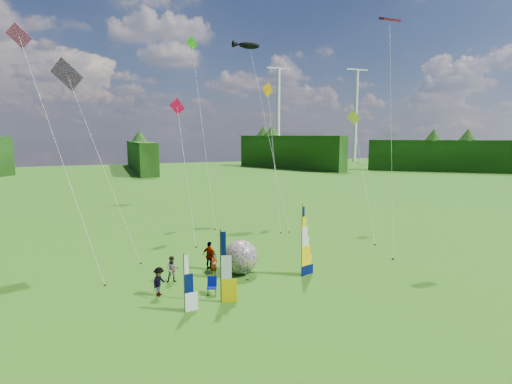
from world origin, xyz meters
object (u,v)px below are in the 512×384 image
object	(u,v)px
spectator_d	(210,256)
camp_chair	(212,286)
spectator_c	(159,282)
kite_whale	(267,123)
feather_banner_main	(302,242)
side_banner_left	(221,267)
spectator_a	(214,265)
bol_inflatable	(241,257)
spectator_b	(173,269)
side_banner_far	(184,284)

from	to	relation	value
spectator_d	camp_chair	world-z (taller)	spectator_d
spectator_c	kite_whale	world-z (taller)	kite_whale
feather_banner_main	camp_chair	distance (m)	6.33
side_banner_left	kite_whale	size ratio (longest dim) A/B	0.19
spectator_a	kite_whale	world-z (taller)	kite_whale
bol_inflatable	feather_banner_main	bearing A→B (deg)	-30.30
kite_whale	side_banner_left	bearing A→B (deg)	-142.63
camp_chair	spectator_b	bearing A→B (deg)	143.41
side_banner_far	spectator_a	xyz separation A→B (m)	(2.74, 4.43, -0.71)
camp_chair	kite_whale	distance (m)	22.24
bol_inflatable	kite_whale	bearing A→B (deg)	61.15
side_banner_left	bol_inflatable	size ratio (longest dim) A/B	1.78
side_banner_left	spectator_b	world-z (taller)	side_banner_left
spectator_a	camp_chair	bearing A→B (deg)	-147.23
bol_inflatable	spectator_a	bearing A→B (deg)	-179.83
side_banner_left	kite_whale	xyz separation A→B (m)	(10.36, 18.26, 8.19)
spectator_c	bol_inflatable	bearing A→B (deg)	-34.07
spectator_c	camp_chair	distance (m)	2.94
side_banner_left	spectator_c	bearing A→B (deg)	160.85
bol_inflatable	spectator_d	size ratio (longest dim) A/B	1.16
side_banner_left	bol_inflatable	world-z (taller)	side_banner_left
feather_banner_main	bol_inflatable	bearing A→B (deg)	132.80
feather_banner_main	side_banner_far	world-z (taller)	feather_banner_main
side_banner_left	spectator_b	distance (m)	4.52
side_banner_left	kite_whale	world-z (taller)	kite_whale
side_banner_left	bol_inflatable	distance (m)	4.72
spectator_b	side_banner_left	bearing A→B (deg)	-55.66
feather_banner_main	bol_inflatable	xyz separation A→B (m)	(-3.38, 1.98, -1.15)
feather_banner_main	spectator_c	world-z (taller)	feather_banner_main
side_banner_left	camp_chair	bearing A→B (deg)	116.00
bol_inflatable	spectator_b	distance (m)	4.38
side_banner_far	spectator_c	xyz separation A→B (m)	(-0.90, 2.68, -0.69)
side_banner_left	side_banner_far	size ratio (longest dim) A/B	1.30
spectator_d	spectator_c	bearing A→B (deg)	91.28
spectator_a	spectator_c	distance (m)	4.04
spectator_a	spectator_c	xyz separation A→B (m)	(-3.64, -1.75, 0.02)
side_banner_far	spectator_b	world-z (taller)	side_banner_far
side_banner_far	side_banner_left	bearing A→B (deg)	5.88
bol_inflatable	spectator_c	world-z (taller)	bol_inflatable
spectator_b	spectator_c	distance (m)	2.05
spectator_c	side_banner_left	bearing A→B (deg)	-88.40
spectator_a	camp_chair	size ratio (longest dim) A/B	1.58
spectator_d	spectator_a	bearing A→B (deg)	135.62
bol_inflatable	camp_chair	size ratio (longest dim) A/B	2.19
spectator_b	spectator_c	bearing A→B (deg)	-112.06
feather_banner_main	spectator_b	bearing A→B (deg)	148.74
spectator_d	kite_whale	xyz separation A→B (m)	(9.55, 12.82, 9.20)
spectator_c	spectator_b	bearing A→B (deg)	7.35
spectator_b	kite_whale	bearing A→B (deg)	57.96
feather_banner_main	side_banner_left	xyz separation A→B (m)	(-5.86, -1.95, -0.29)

